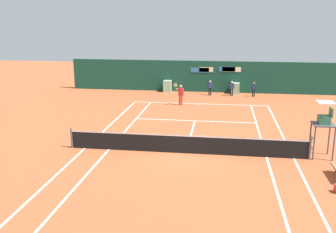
{
  "coord_description": "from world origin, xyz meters",
  "views": [
    {
      "loc": [
        1.73,
        -18.19,
        6.59
      ],
      "look_at": [
        -1.5,
        4.2,
        0.8
      ],
      "focal_mm": 40.89,
      "sensor_mm": 36.0,
      "label": 1
    }
  ],
  "objects": [
    {
      "name": "ground_plane",
      "position": [
        -0.0,
        0.58,
        0.0
      ],
      "size": [
        80.0,
        80.0,
        0.01
      ],
      "color": "#A8512D"
    },
    {
      "name": "tennis_ball_by_sideline",
      "position": [
        1.12,
        5.07,
        0.03
      ],
      "size": [
        0.07,
        0.07,
        0.07
      ],
      "primitive_type": "sphere",
      "color": "#CCE033",
      "rests_on": "ground_plane"
    },
    {
      "name": "ball_kid_centre_post",
      "position": [
        0.66,
        15.31,
        0.77
      ],
      "size": [
        0.44,
        0.21,
        1.33
      ],
      "rotation": [
        0.0,
        0.0,
        3.27
      ],
      "color": "black",
      "rests_on": "ground_plane"
    },
    {
      "name": "player_on_baseline",
      "position": [
        -1.5,
        11.08,
        0.94
      ],
      "size": [
        0.77,
        0.64,
        1.79
      ],
      "rotation": [
        0.0,
        0.0,
        2.82
      ],
      "color": "red",
      "rests_on": "ground_plane"
    },
    {
      "name": "ball_kid_right_post",
      "position": [
        4.44,
        15.31,
        0.73
      ],
      "size": [
        0.42,
        0.18,
        1.27
      ],
      "rotation": [
        0.0,
        0.0,
        3.08
      ],
      "color": "black",
      "rests_on": "ground_plane"
    },
    {
      "name": "tennis_net",
      "position": [
        0.0,
        0.0,
        0.51
      ],
      "size": [
        12.1,
        0.1,
        1.07
      ],
      "color": "#4C4C51",
      "rests_on": "ground_plane"
    },
    {
      "name": "ball_kid_left_post",
      "position": [
        2.54,
        15.31,
        0.76
      ],
      "size": [
        0.44,
        0.21,
        1.32
      ],
      "rotation": [
        0.0,
        0.0,
        3.27
      ],
      "color": "black",
      "rests_on": "ground_plane"
    },
    {
      "name": "umpire_chair",
      "position": [
        6.62,
        0.4,
        1.8
      ],
      "size": [
        1.0,
        1.0,
        2.77
      ],
      "rotation": [
        0.0,
        0.0,
        1.57
      ],
      "color": "#47474C",
      "rests_on": "ground_plane"
    },
    {
      "name": "tennis_ball_near_service_line",
      "position": [
        -2.42,
        10.16,
        0.03
      ],
      "size": [
        0.07,
        0.07,
        0.07
      ],
      "primitive_type": "sphere",
      "color": "#CCE033",
      "rests_on": "ground_plane"
    },
    {
      "name": "sponsor_back_wall",
      "position": [
        -0.01,
        16.97,
        1.38
      ],
      "size": [
        25.0,
        1.02,
        2.86
      ],
      "color": "#144233",
      "rests_on": "ground_plane"
    }
  ]
}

